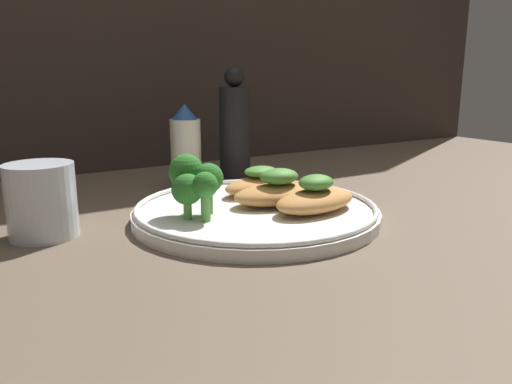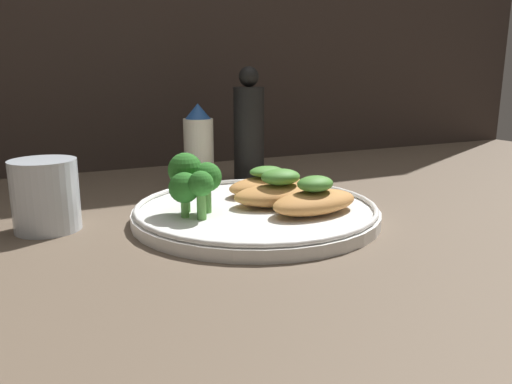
# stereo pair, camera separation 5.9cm
# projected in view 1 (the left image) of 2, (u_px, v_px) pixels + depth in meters

# --- Properties ---
(ground_plane) EXTENTS (1.80, 1.80, 0.01)m
(ground_plane) POSITION_uv_depth(u_px,v_px,m) (256.00, 223.00, 0.60)
(ground_plane) COLOR brown
(plate) EXTENTS (0.30, 0.30, 0.02)m
(plate) POSITION_uv_depth(u_px,v_px,m) (256.00, 211.00, 0.60)
(plate) COLOR white
(plate) RESTS_ON ground_plane
(grilled_meat_front) EXTENTS (0.12, 0.08, 0.04)m
(grilled_meat_front) POSITION_uv_depth(u_px,v_px,m) (316.00, 198.00, 0.58)
(grilled_meat_front) COLOR #BC7F42
(grilled_meat_front) RESTS_ON plate
(grilled_meat_middle) EXTENTS (0.12, 0.08, 0.05)m
(grilled_meat_middle) POSITION_uv_depth(u_px,v_px,m) (280.00, 192.00, 0.61)
(grilled_meat_middle) COLOR #BC7F42
(grilled_meat_middle) RESTS_ON plate
(grilled_meat_back) EXTENTS (0.12, 0.07, 0.04)m
(grilled_meat_back) POSITION_uv_depth(u_px,v_px,m) (261.00, 183.00, 0.67)
(grilled_meat_back) COLOR #BC7F42
(grilled_meat_back) RESTS_ON plate
(broccoli_bunch) EXTENTS (0.06, 0.07, 0.07)m
(broccoli_bunch) POSITION_uv_depth(u_px,v_px,m) (194.00, 180.00, 0.56)
(broccoli_bunch) COLOR #569942
(broccoli_bunch) RESTS_ON plate
(sauce_bottle) EXTENTS (0.05, 0.05, 0.13)m
(sauce_bottle) POSITION_uv_depth(u_px,v_px,m) (187.00, 148.00, 0.76)
(sauce_bottle) COLOR silver
(sauce_bottle) RESTS_ON ground_plane
(pepper_grinder) EXTENTS (0.05, 0.05, 0.18)m
(pepper_grinder) POSITION_uv_depth(u_px,v_px,m) (235.00, 130.00, 0.80)
(pepper_grinder) COLOR black
(pepper_grinder) RESTS_ON ground_plane
(drinking_glass) EXTENTS (0.07, 0.07, 0.08)m
(drinking_glass) POSITION_uv_depth(u_px,v_px,m) (41.00, 201.00, 0.53)
(drinking_glass) COLOR silver
(drinking_glass) RESTS_ON ground_plane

